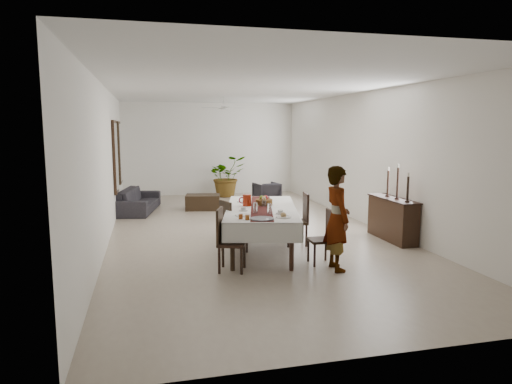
% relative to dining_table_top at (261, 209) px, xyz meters
% --- Properties ---
extents(floor, '(6.00, 12.00, 0.00)m').
position_rel_dining_table_top_xyz_m(floor, '(0.10, 1.74, -0.80)').
color(floor, '#AFA18B').
rests_on(floor, ground).
extents(ceiling, '(6.00, 12.00, 0.02)m').
position_rel_dining_table_top_xyz_m(ceiling, '(0.10, 1.74, 2.40)').
color(ceiling, white).
rests_on(ceiling, wall_back).
extents(wall_back, '(6.00, 0.02, 3.20)m').
position_rel_dining_table_top_xyz_m(wall_back, '(0.10, 7.74, 0.80)').
color(wall_back, white).
rests_on(wall_back, floor).
extents(wall_front, '(6.00, 0.02, 3.20)m').
position_rel_dining_table_top_xyz_m(wall_front, '(0.10, -4.26, 0.80)').
color(wall_front, white).
rests_on(wall_front, floor).
extents(wall_left, '(0.02, 12.00, 3.20)m').
position_rel_dining_table_top_xyz_m(wall_left, '(-2.90, 1.74, 0.80)').
color(wall_left, white).
rests_on(wall_left, floor).
extents(wall_right, '(0.02, 12.00, 3.20)m').
position_rel_dining_table_top_xyz_m(wall_right, '(3.10, 1.74, 0.80)').
color(wall_right, white).
rests_on(wall_right, floor).
extents(dining_table_top, '(1.70, 2.83, 0.06)m').
position_rel_dining_table_top_xyz_m(dining_table_top, '(0.00, 0.00, 0.00)').
color(dining_table_top, black).
rests_on(dining_table_top, table_leg_fl).
extents(table_leg_fl, '(0.09, 0.09, 0.77)m').
position_rel_dining_table_top_xyz_m(table_leg_fl, '(-0.77, -1.11, -0.41)').
color(table_leg_fl, black).
rests_on(table_leg_fl, floor).
extents(table_leg_fr, '(0.09, 0.09, 0.77)m').
position_rel_dining_table_top_xyz_m(table_leg_fr, '(0.17, -1.34, -0.41)').
color(table_leg_fr, black).
rests_on(table_leg_fr, floor).
extents(table_leg_bl, '(0.09, 0.09, 0.77)m').
position_rel_dining_table_top_xyz_m(table_leg_bl, '(-0.17, 1.34, -0.41)').
color(table_leg_bl, black).
rests_on(table_leg_bl, floor).
extents(table_leg_br, '(0.09, 0.09, 0.77)m').
position_rel_dining_table_top_xyz_m(table_leg_br, '(0.77, 1.11, -0.41)').
color(table_leg_br, black).
rests_on(table_leg_br, floor).
extents(tablecloth_top, '(1.94, 3.07, 0.01)m').
position_rel_dining_table_top_xyz_m(tablecloth_top, '(-0.00, 0.00, 0.03)').
color(tablecloth_top, white).
rests_on(tablecloth_top, dining_table_top).
extents(tablecloth_drape_left, '(0.68, 2.77, 0.33)m').
position_rel_dining_table_top_xyz_m(tablecloth_drape_left, '(-0.63, 0.15, -0.13)').
color(tablecloth_drape_left, white).
rests_on(tablecloth_drape_left, dining_table_top).
extents(tablecloth_drape_right, '(0.68, 2.77, 0.33)m').
position_rel_dining_table_top_xyz_m(tablecloth_drape_right, '(0.63, -0.15, -0.13)').
color(tablecloth_drape_right, white).
rests_on(tablecloth_drape_right, dining_table_top).
extents(tablecloth_drape_near, '(1.27, 0.32, 0.33)m').
position_rel_dining_table_top_xyz_m(tablecloth_drape_near, '(-0.33, -1.38, -0.13)').
color(tablecloth_drape_near, silver).
rests_on(tablecloth_drape_near, dining_table_top).
extents(tablecloth_drape_far, '(1.27, 0.32, 0.33)m').
position_rel_dining_table_top_xyz_m(tablecloth_drape_far, '(0.33, 1.38, -0.13)').
color(tablecloth_drape_far, white).
rests_on(tablecloth_drape_far, dining_table_top).
extents(table_runner, '(1.03, 2.77, 0.00)m').
position_rel_dining_table_top_xyz_m(table_runner, '(0.00, 0.00, 0.04)').
color(table_runner, '#511A17').
rests_on(table_runner, tablecloth_top).
extents(red_pitcher, '(0.20, 0.20, 0.22)m').
position_rel_dining_table_top_xyz_m(red_pitcher, '(-0.23, 0.23, 0.15)').
color(red_pitcher, '#98200B').
rests_on(red_pitcher, tablecloth_top).
extents(pitcher_handle, '(0.13, 0.05, 0.13)m').
position_rel_dining_table_top_xyz_m(pitcher_handle, '(-0.32, 0.25, 0.15)').
color(pitcher_handle, maroon).
rests_on(pitcher_handle, red_pitcher).
extents(wine_glass_near, '(0.08, 0.08, 0.19)m').
position_rel_dining_table_top_xyz_m(wine_glass_near, '(-0.04, -0.73, 0.13)').
color(wine_glass_near, white).
rests_on(wine_glass_near, tablecloth_top).
extents(wine_glass_mid, '(0.08, 0.08, 0.19)m').
position_rel_dining_table_top_xyz_m(wine_glass_mid, '(-0.25, -0.56, 0.13)').
color(wine_glass_mid, silver).
rests_on(wine_glass_mid, tablecloth_top).
extents(wine_glass_far, '(0.08, 0.08, 0.19)m').
position_rel_dining_table_top_xyz_m(wine_glass_far, '(0.07, 0.04, 0.13)').
color(wine_glass_far, silver).
rests_on(wine_glass_far, tablecloth_top).
extents(teacup_right, '(0.10, 0.10, 0.07)m').
position_rel_dining_table_top_xyz_m(teacup_right, '(0.16, -0.72, 0.07)').
color(teacup_right, white).
rests_on(teacup_right, saucer_right).
extents(saucer_right, '(0.17, 0.17, 0.01)m').
position_rel_dining_table_top_xyz_m(saucer_right, '(0.16, -0.72, 0.05)').
color(saucer_right, silver).
rests_on(saucer_right, tablecloth_top).
extents(teacup_left, '(0.10, 0.10, 0.07)m').
position_rel_dining_table_top_xyz_m(teacup_left, '(-0.41, -0.30, 0.07)').
color(teacup_left, silver).
rests_on(teacup_left, saucer_left).
extents(saucer_left, '(0.17, 0.17, 0.01)m').
position_rel_dining_table_top_xyz_m(saucer_left, '(-0.41, -0.30, 0.05)').
color(saucer_left, silver).
rests_on(saucer_left, tablecloth_top).
extents(plate_near_right, '(0.26, 0.26, 0.02)m').
position_rel_dining_table_top_xyz_m(plate_near_right, '(0.12, -1.05, 0.05)').
color(plate_near_right, silver).
rests_on(plate_near_right, tablecloth_top).
extents(bread_near_right, '(0.10, 0.10, 0.10)m').
position_rel_dining_table_top_xyz_m(bread_near_right, '(0.12, -1.05, 0.08)').
color(bread_near_right, tan).
rests_on(bread_near_right, plate_near_right).
extents(plate_near_left, '(0.26, 0.26, 0.02)m').
position_rel_dining_table_top_xyz_m(plate_near_left, '(-0.52, -0.73, 0.05)').
color(plate_near_left, white).
rests_on(plate_near_left, tablecloth_top).
extents(plate_far_left, '(0.26, 0.26, 0.02)m').
position_rel_dining_table_top_xyz_m(plate_far_left, '(-0.20, 0.67, 0.05)').
color(plate_far_left, silver).
rests_on(plate_far_left, tablecloth_top).
extents(serving_tray, '(0.40, 0.40, 0.02)m').
position_rel_dining_table_top_xyz_m(serving_tray, '(-0.27, -1.12, 0.05)').
color(serving_tray, '#3F3F44').
rests_on(serving_tray, tablecloth_top).
extents(jam_jar_a, '(0.07, 0.07, 0.08)m').
position_rel_dining_table_top_xyz_m(jam_jar_a, '(-0.52, -1.10, 0.08)').
color(jam_jar_a, brown).
rests_on(jam_jar_a, tablecloth_top).
extents(jam_jar_b, '(0.07, 0.07, 0.08)m').
position_rel_dining_table_top_xyz_m(jam_jar_b, '(-0.61, -1.01, 0.08)').
color(jam_jar_b, brown).
rests_on(jam_jar_b, tablecloth_top).
extents(fruit_basket, '(0.33, 0.33, 0.11)m').
position_rel_dining_table_top_xyz_m(fruit_basket, '(0.12, 0.25, 0.09)').
color(fruit_basket, brown).
rests_on(fruit_basket, tablecloth_top).
extents(fruit_red, '(0.10, 0.10, 0.10)m').
position_rel_dining_table_top_xyz_m(fruit_red, '(0.16, 0.27, 0.18)').
color(fruit_red, maroon).
rests_on(fruit_red, fruit_basket).
extents(fruit_green, '(0.09, 0.09, 0.09)m').
position_rel_dining_table_top_xyz_m(fruit_green, '(0.08, 0.30, 0.18)').
color(fruit_green, '#557723').
rests_on(fruit_green, fruit_basket).
extents(fruit_yellow, '(0.09, 0.09, 0.09)m').
position_rel_dining_table_top_xyz_m(fruit_yellow, '(0.11, 0.20, 0.18)').
color(fruit_yellow, gold).
rests_on(fruit_yellow, fruit_basket).
extents(chair_right_near_seat, '(0.40, 0.40, 0.05)m').
position_rel_dining_table_top_xyz_m(chair_right_near_seat, '(0.78, -1.08, -0.38)').
color(chair_right_near_seat, black).
rests_on(chair_right_near_seat, chair_right_near_leg_fl).
extents(chair_right_near_leg_fl, '(0.04, 0.04, 0.39)m').
position_rel_dining_table_top_xyz_m(chair_right_near_leg_fl, '(0.94, -1.25, -0.60)').
color(chair_right_near_leg_fl, black).
rests_on(chair_right_near_leg_fl, floor).
extents(chair_right_near_leg_fr, '(0.04, 0.04, 0.39)m').
position_rel_dining_table_top_xyz_m(chair_right_near_leg_fr, '(0.94, -0.92, -0.60)').
color(chair_right_near_leg_fr, black).
rests_on(chair_right_near_leg_fr, floor).
extents(chair_right_near_leg_bl, '(0.04, 0.04, 0.39)m').
position_rel_dining_table_top_xyz_m(chair_right_near_leg_bl, '(0.61, -1.24, -0.60)').
color(chair_right_near_leg_bl, black).
rests_on(chair_right_near_leg_bl, floor).
extents(chair_right_near_leg_br, '(0.04, 0.04, 0.39)m').
position_rel_dining_table_top_xyz_m(chair_right_near_leg_br, '(0.62, -0.92, -0.60)').
color(chair_right_near_leg_br, black).
rests_on(chair_right_near_leg_br, floor).
extents(chair_right_near_back, '(0.04, 0.40, 0.50)m').
position_rel_dining_table_top_xyz_m(chair_right_near_back, '(0.96, -1.08, -0.11)').
color(chair_right_near_back, black).
rests_on(chair_right_near_back, chair_right_near_seat).
extents(chair_right_far_seat, '(0.50, 0.50, 0.05)m').
position_rel_dining_table_top_xyz_m(chair_right_far_seat, '(0.78, 0.25, -0.34)').
color(chair_right_far_seat, black).
rests_on(chair_right_far_seat, chair_right_far_leg_fl).
extents(chair_right_far_leg_fl, '(0.05, 0.05, 0.44)m').
position_rel_dining_table_top_xyz_m(chair_right_far_leg_fl, '(0.93, 0.05, -0.58)').
color(chair_right_far_leg_fl, black).
rests_on(chair_right_far_leg_fl, floor).
extents(chair_right_far_leg_fr, '(0.05, 0.05, 0.44)m').
position_rel_dining_table_top_xyz_m(chair_right_far_leg_fr, '(0.98, 0.40, -0.58)').
color(chair_right_far_leg_fr, black).
rests_on(chair_right_far_leg_fr, floor).
extents(chair_right_far_leg_bl, '(0.05, 0.05, 0.44)m').
position_rel_dining_table_top_xyz_m(chair_right_far_leg_bl, '(0.57, 0.09, -0.58)').
color(chair_right_far_leg_bl, black).
rests_on(chair_right_far_leg_bl, floor).
extents(chair_right_far_leg_br, '(0.05, 0.05, 0.44)m').
position_rel_dining_table_top_xyz_m(chair_right_far_leg_br, '(0.62, 0.45, -0.58)').
color(chair_right_far_leg_br, black).
rests_on(chair_right_far_leg_br, floor).
extents(chair_right_far_back, '(0.10, 0.44, 0.56)m').
position_rel_dining_table_top_xyz_m(chair_right_far_back, '(0.98, 0.22, -0.03)').
color(chair_right_far_back, black).
rests_on(chair_right_far_back, chair_right_far_seat).
extents(chair_left_near_seat, '(0.56, 0.56, 0.05)m').
position_rel_dining_table_top_xyz_m(chair_left_near_seat, '(-0.78, -1.11, -0.34)').
color(chair_left_near_seat, black).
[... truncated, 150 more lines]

